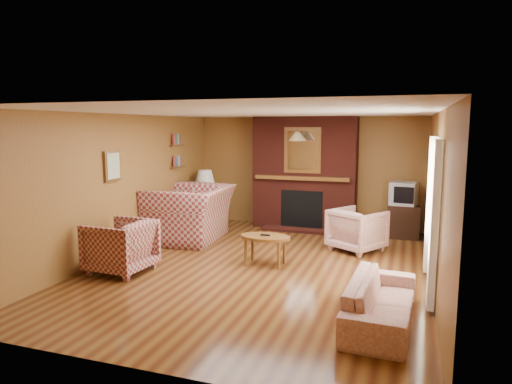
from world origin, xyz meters
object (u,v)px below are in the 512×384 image
(plaid_armchair, at_px, (120,246))
(table_lamp, at_px, (205,184))
(floral_sofa, at_px, (381,301))
(floral_armchair, at_px, (357,230))
(plaid_loveseat, at_px, (191,213))
(coffee_table, at_px, (265,240))
(fireplace, at_px, (305,174))
(tv_stand, at_px, (403,221))
(side_table, at_px, (206,214))
(crt_tv, at_px, (404,193))

(plaid_armchair, relative_size, table_lamp, 1.23)
(floral_sofa, relative_size, floral_armchair, 2.07)
(plaid_loveseat, bearing_deg, coffee_table, 55.53)
(fireplace, relative_size, tv_stand, 3.66)
(plaid_armchair, xyz_separation_m, table_lamp, (-0.15, 3.34, 0.53))
(plaid_loveseat, distance_m, tv_stand, 4.21)
(plaid_loveseat, relative_size, tv_stand, 2.44)
(side_table, bearing_deg, fireplace, 14.29)
(side_table, bearing_deg, plaid_armchair, -87.43)
(fireplace, distance_m, tv_stand, 2.23)
(crt_tv, bearing_deg, table_lamp, -175.26)
(crt_tv, bearing_deg, fireplace, 174.70)
(table_lamp, bearing_deg, floral_sofa, -44.63)
(fireplace, bearing_deg, floral_sofa, -67.03)
(plaid_armchair, height_order, side_table, plaid_armchair)
(tv_stand, distance_m, crt_tv, 0.55)
(side_table, height_order, crt_tv, crt_tv)
(plaid_armchair, bearing_deg, crt_tv, 135.99)
(plaid_loveseat, height_order, coffee_table, plaid_loveseat)
(side_table, relative_size, crt_tv, 0.95)
(floral_armchair, height_order, crt_tv, crt_tv)
(floral_sofa, xyz_separation_m, coffee_table, (-1.88, 1.64, 0.16))
(tv_stand, bearing_deg, table_lamp, -179.37)
(side_table, bearing_deg, floral_sofa, -44.63)
(side_table, xyz_separation_m, tv_stand, (4.15, 0.35, 0.06))
(floral_armchair, distance_m, side_table, 3.54)
(plaid_loveseat, distance_m, floral_sofa, 4.65)
(fireplace, height_order, floral_armchair, fireplace)
(plaid_armchair, distance_m, floral_sofa, 3.90)
(side_table, distance_m, tv_stand, 4.17)
(coffee_table, relative_size, tv_stand, 1.23)
(floral_armchair, relative_size, table_lamp, 1.16)
(floral_sofa, relative_size, coffee_table, 2.12)
(plaid_armchair, bearing_deg, floral_sofa, 84.39)
(plaid_armchair, relative_size, coffee_table, 1.08)
(table_lamp, bearing_deg, plaid_loveseat, -78.37)
(tv_stand, bearing_deg, floral_armchair, -123.72)
(fireplace, height_order, tv_stand, fireplace)
(plaid_loveseat, height_order, floral_sofa, plaid_loveseat)
(coffee_table, distance_m, side_table, 3.13)
(table_lamp, relative_size, crt_tv, 1.26)
(fireplace, relative_size, table_lamp, 3.38)
(plaid_loveseat, bearing_deg, plaid_armchair, -6.90)
(floral_sofa, bearing_deg, plaid_armchair, 83.87)
(fireplace, bearing_deg, plaid_loveseat, -136.60)
(tv_stand, bearing_deg, plaid_loveseat, -162.33)
(coffee_table, xyz_separation_m, tv_stand, (2.03, 2.65, -0.08))
(floral_sofa, height_order, side_table, side_table)
(side_table, relative_size, table_lamp, 0.76)
(fireplace, distance_m, side_table, 2.35)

